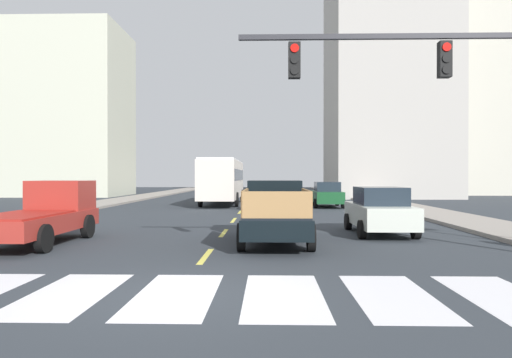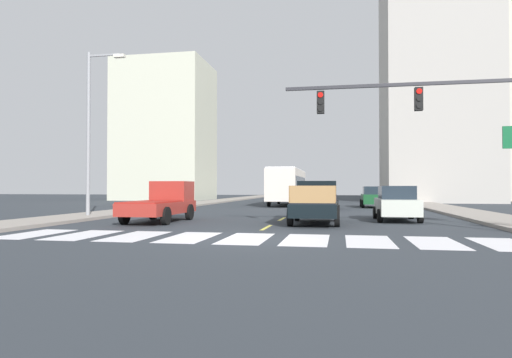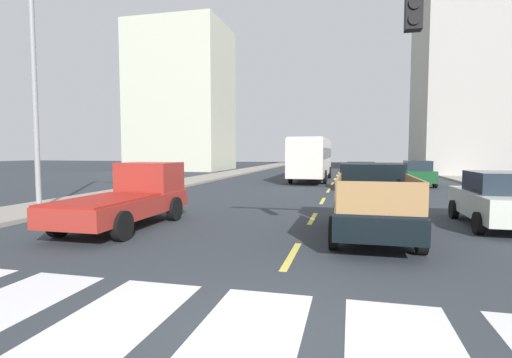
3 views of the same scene
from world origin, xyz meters
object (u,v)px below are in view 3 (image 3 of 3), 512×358
sedan_far (360,176)px  sedan_near_left (417,173)px  pickup_stakebed (372,201)px  city_bus (312,156)px  pickup_dark (131,196)px  sedan_mid (498,199)px  streetlight_left (38,82)px

sedan_far → sedan_near_left: size_ratio=1.00×
pickup_stakebed → city_bus: bearing=101.5°
sedan_far → sedan_near_left: same height
pickup_dark → city_bus: (3.74, 20.20, 1.03)m
sedan_mid → streetlight_left: streetlight_left is taller
city_bus → streetlight_left: bearing=-112.4°
pickup_stakebed → pickup_dark: same height
pickup_dark → streetlight_left: (-4.78, 1.53, 4.05)m
pickup_stakebed → city_bus: (-3.63, 19.82, 1.02)m
sedan_near_left → streetlight_left: 22.76m
pickup_stakebed → sedan_near_left: size_ratio=1.18×
city_bus → sedan_far: size_ratio=2.45×
pickup_stakebed → sedan_near_left: bearing=78.4°
pickup_stakebed → sedan_near_left: (3.80, 16.86, -0.08)m
pickup_stakebed → city_bus: city_bus is taller
streetlight_left → city_bus: bearing=65.5°
sedan_mid → pickup_dark: bearing=-170.7°
pickup_dark → sedan_far: bearing=63.9°
pickup_stakebed → city_bus: 20.17m
sedan_far → streetlight_left: streetlight_left is taller
pickup_dark → sedan_far: (7.34, 13.50, -0.06)m
sedan_far → pickup_dark: bearing=-116.3°
city_bus → pickup_dark: bearing=-98.4°
pickup_dark → sedan_near_left: size_ratio=1.18×
pickup_dark → streetlight_left: 6.45m
sedan_far → sedan_near_left: bearing=46.6°
pickup_stakebed → sedan_far: size_ratio=1.18×
sedan_near_left → sedan_far: bearing=-133.7°
sedan_mid → sedan_near_left: size_ratio=1.00×
pickup_stakebed → sedan_near_left: pickup_stakebed is taller
city_bus → sedan_mid: (7.46, -17.82, -1.09)m
sedan_near_left → streetlight_left: (-15.94, -15.71, 4.11)m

